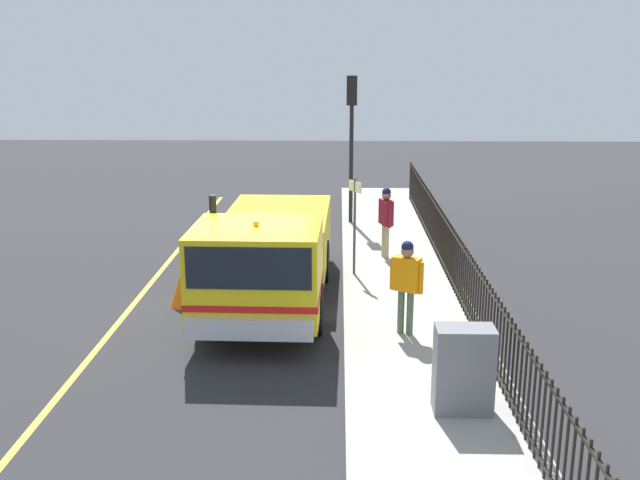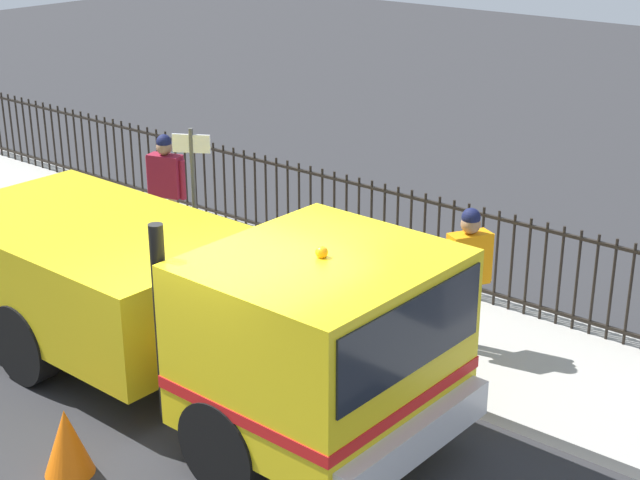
{
  "view_description": "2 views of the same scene",
  "coord_description": "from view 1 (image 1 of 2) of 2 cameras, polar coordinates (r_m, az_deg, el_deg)",
  "views": [
    {
      "loc": [
        1.81,
        -13.39,
        5.11
      ],
      "look_at": [
        1.44,
        0.53,
        1.46
      ],
      "focal_mm": 40.14,
      "sensor_mm": 36.0,
      "label": 1
    },
    {
      "loc": [
        -6.03,
        -6.29,
        5.48
      ],
      "look_at": [
        1.56,
        -0.09,
        1.69
      ],
      "focal_mm": 54.08,
      "sensor_mm": 36.0,
      "label": 2
    }
  ],
  "objects": [
    {
      "name": "traffic_light_near",
      "position": [
        21.32,
        2.54,
        9.53
      ],
      "size": [
        0.31,
        0.23,
        4.35
      ],
      "rotation": [
        0.0,
        0.0,
        3.08
      ],
      "color": "black",
      "rests_on": "sidewalk_slab"
    },
    {
      "name": "work_truck",
      "position": [
        14.53,
        -4.18,
        -0.99
      ],
      "size": [
        2.43,
        6.73,
        2.46
      ],
      "rotation": [
        0.0,
        0.0,
        3.12
      ],
      "color": "yellow",
      "rests_on": "ground"
    },
    {
      "name": "traffic_cone",
      "position": [
        15.12,
        -11.0,
        -3.95
      ],
      "size": [
        0.49,
        0.49,
        0.69
      ],
      "primitive_type": "cone",
      "color": "orange",
      "rests_on": "ground"
    },
    {
      "name": "ground_plane",
      "position": [
        14.44,
        -5.81,
        -6.11
      ],
      "size": [
        59.4,
        59.4,
        0.0
      ],
      "primitive_type": "plane",
      "color": "#2B2B2D",
      "rests_on": "ground"
    },
    {
      "name": "street_sign",
      "position": [
        16.33,
        2.79,
        2.05
      ],
      "size": [
        0.28,
        0.45,
        2.26
      ],
      "color": "#4C4C4C",
      "rests_on": "sidewalk_slab"
    },
    {
      "name": "pedestrian_distant",
      "position": [
        17.85,
        5.28,
        2.01
      ],
      "size": [
        0.36,
        0.63,
        1.77
      ],
      "rotation": [
        0.0,
        0.0,
        4.99
      ],
      "color": "maroon",
      "rests_on": "sidewalk_slab"
    },
    {
      "name": "sidewalk_slab",
      "position": [
        14.38,
        7.17,
        -5.98
      ],
      "size": [
        2.63,
        27.0,
        0.13
      ],
      "primitive_type": "cube",
      "color": "#A3A099",
      "rests_on": "ground"
    },
    {
      "name": "utility_cabinet",
      "position": [
        10.49,
        11.37,
        -10.09
      ],
      "size": [
        0.83,
        0.48,
        1.27
      ],
      "primitive_type": "cube",
      "color": "slate",
      "rests_on": "sidewalk_slab"
    },
    {
      "name": "iron_fence",
      "position": [
        14.29,
        11.56,
        -3.23
      ],
      "size": [
        0.04,
        22.99,
        1.31
      ],
      "color": "black",
      "rests_on": "sidewalk_slab"
    },
    {
      "name": "lane_marking",
      "position": [
        14.95,
        -15.34,
        -5.83
      ],
      "size": [
        0.12,
        24.3,
        0.01
      ],
      "primitive_type": "cube",
      "color": "yellow",
      "rests_on": "ground"
    },
    {
      "name": "worker_standing",
      "position": [
        12.95,
        6.91,
        -2.99
      ],
      "size": [
        0.58,
        0.43,
        1.76
      ],
      "rotation": [
        0.0,
        0.0,
        2.64
      ],
      "color": "orange",
      "rests_on": "sidewalk_slab"
    }
  ]
}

